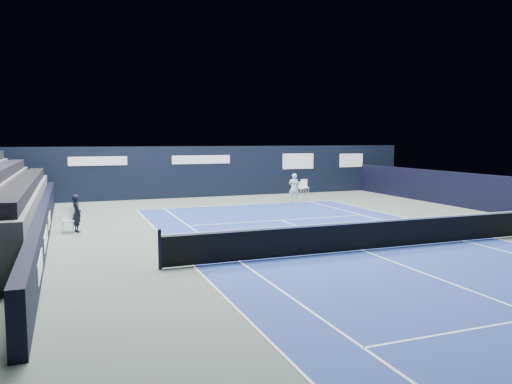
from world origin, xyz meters
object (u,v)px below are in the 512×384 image
folding_chair_back_b (305,186)px  line_judge_chair (68,218)px  folding_chair_back_a (302,187)px  tennis_net (363,235)px  tennis_player (294,188)px

folding_chair_back_b → line_judge_chair: 16.77m
folding_chair_back_a → line_judge_chair: 16.67m
tennis_net → line_judge_chair: bearing=142.4°
folding_chair_back_b → tennis_player: size_ratio=0.60×
line_judge_chair → tennis_player: bearing=20.8°
tennis_net → folding_chair_back_b: bearing=70.0°
folding_chair_back_a → tennis_net: 16.44m
line_judge_chair → tennis_player: tennis_player is taller
folding_chair_back_b → folding_chair_back_a: bearing=158.8°
tennis_net → folding_chair_back_a: bearing=70.6°
tennis_net → tennis_player: (3.34, 12.21, 0.29)m
folding_chair_back_b → line_judge_chair: size_ratio=0.99×
folding_chair_back_a → tennis_net: bearing=-106.3°
folding_chair_back_a → tennis_player: (-2.11, -3.31, 0.34)m
folding_chair_back_b → line_judge_chair: line_judge_chair is taller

